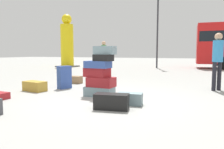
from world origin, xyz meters
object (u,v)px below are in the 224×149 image
Objects in this scene: suitcase_tower at (100,75)px; person_bearded_onlooker at (218,56)px; lamp_post at (158,13)px; yellow_dummy_statue at (67,44)px; suitcase_slate_right_side at (130,99)px; suitcase_navy_upright_blue at (64,77)px; person_tourist_with_camera at (104,54)px; suitcase_brown_behind_tower at (73,80)px; suitcase_black_white_trunk at (112,101)px; suitcase_tan_left_side at (35,86)px.

person_bearded_onlooker reaches higher than suitcase_tower.
person_bearded_onlooker is 0.28× the size of lamp_post.
suitcase_slate_right_side is at bearing -49.50° from yellow_dummy_statue.
suitcase_tower is at bearing -12.20° from person_bearded_onlooker.
lamp_post is at bearing 106.22° from suitcase_navy_upright_blue.
person_tourist_with_camera is (-3.53, 6.11, 0.92)m from suitcase_slate_right_side.
person_tourist_with_camera is at bearing 96.59° from suitcase_brown_behind_tower.
suitcase_black_white_trunk is 0.40× the size of person_bearded_onlooker.
person_tourist_with_camera is (-0.48, 3.71, 0.91)m from suitcase_brown_behind_tower.
yellow_dummy_statue is at bearing -167.10° from lamp_post.
suitcase_navy_upright_blue is (-1.58, 0.63, -0.20)m from suitcase_tower.
suitcase_slate_right_side is at bearing 7.53° from person_bearded_onlooker.
person_bearded_onlooker reaches higher than suitcase_brown_behind_tower.
lamp_post is (1.71, 5.54, 2.97)m from person_tourist_with_camera.
yellow_dummy_statue reaches higher than suitcase_tower.
yellow_dummy_statue is 0.67× the size of lamp_post.
suitcase_tower is 1.45m from suitcase_black_white_trunk.
suitcase_tan_left_side is (-3.17, 0.52, 0.01)m from suitcase_slate_right_side.
suitcase_navy_upright_blue reaches higher than suitcase_slate_right_side.
suitcase_slate_right_side is 7.11m from person_tourist_with_camera.
suitcase_black_white_trunk is at bearing -15.63° from suitcase_navy_upright_blue.
suitcase_tan_left_side is 0.40× the size of person_tourist_with_camera.
suitcase_slate_right_side is 0.76× the size of suitcase_navy_upright_blue.
suitcase_black_white_trunk is 0.40× the size of person_tourist_with_camera.
suitcase_black_white_trunk is 12.85m from lamp_post.
person_tourist_with_camera is at bearing 105.76° from suitcase_black_white_trunk.
yellow_dummy_statue is 7.31m from lamp_post.
suitcase_tan_left_side is at bearing -94.40° from suitcase_brown_behind_tower.
lamp_post is (-3.64, 8.89, 2.99)m from person_bearded_onlooker.
person_tourist_with_camera is 0.42× the size of yellow_dummy_statue.
suitcase_black_white_trunk is at bearing -0.25° from person_tourist_with_camera.
suitcase_brown_behind_tower is (-2.01, 1.77, -0.43)m from suitcase_tower.
yellow_dummy_statue is (-5.99, 8.83, 1.47)m from suitcase_navy_upright_blue.
suitcase_brown_behind_tower is 4.97m from person_bearded_onlooker.
person_bearded_onlooker reaches higher than suitcase_black_white_trunk.
person_tourist_with_camera is 6.51m from yellow_dummy_statue.
lamp_post is (1.36, 11.12, 3.87)m from suitcase_tan_left_side.
suitcase_navy_upright_blue is (-2.62, 1.25, 0.23)m from suitcase_slate_right_side.
suitcase_tan_left_side is at bearing -60.35° from yellow_dummy_statue.
suitcase_slate_right_side is at bearing 55.68° from suitcase_black_white_trunk.
suitcase_tower reaches higher than suitcase_slate_right_side.
suitcase_tower is 11.58m from lamp_post.
suitcase_brown_behind_tower is at bearing 138.61° from suitcase_tower.
suitcase_slate_right_side is 0.78× the size of suitcase_tan_left_side.
suitcase_black_white_trunk reaches higher than suitcase_tan_left_side.
suitcase_brown_behind_tower is 0.11× the size of lamp_post.
suitcase_tan_left_side reaches higher than suitcase_slate_right_side.
person_tourist_with_camera reaches higher than person_bearded_onlooker.
suitcase_navy_upright_blue is at bearing 61.54° from suitcase_tan_left_side.
suitcase_black_white_trunk is 0.17× the size of yellow_dummy_statue.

